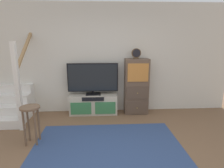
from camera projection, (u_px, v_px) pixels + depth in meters
back_wall at (105, 59)px, 4.79m from camera, size 6.40×0.12×2.70m
area_rug at (108, 148)px, 3.30m from camera, size 2.60×1.80×0.01m
media_console at (93, 104)px, 4.77m from camera, size 1.17×0.38×0.49m
television at (93, 78)px, 4.64m from camera, size 1.23×0.22×0.78m
side_cabinet at (136, 86)px, 4.74m from camera, size 0.58×0.38×1.38m
desk_clock at (136, 54)px, 4.53m from camera, size 0.22×0.08×0.25m
staircase at (14, 101)px, 4.64m from camera, size 1.00×1.36×2.20m
bar_stool_near at (31, 116)px, 3.34m from camera, size 0.34×0.34×0.70m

